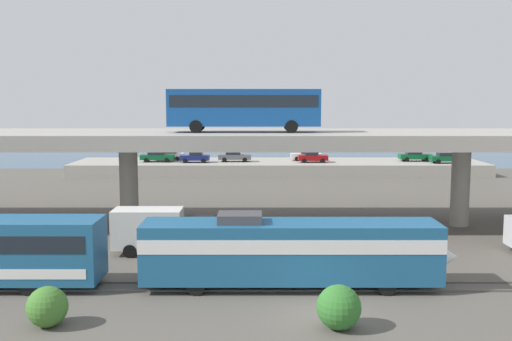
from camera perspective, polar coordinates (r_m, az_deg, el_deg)
ground_plane at (r=29.25m, az=6.15°, el=-13.77°), size 260.00×260.00×0.00m
rail_strip_near at (r=32.29m, az=5.49°, el=-11.63°), size 110.00×0.12×0.12m
rail_strip_far at (r=33.67m, az=5.24°, el=-10.84°), size 110.00×0.12×0.12m
train_locomotive at (r=32.34m, az=4.58°, el=-7.65°), size 17.34×3.04×4.18m
highway_overpass at (r=47.41m, az=3.57°, el=2.89°), size 96.00×11.24×7.75m
transit_bus_on_overpass at (r=46.47m, az=-1.44°, el=6.31°), size 12.00×2.68×3.40m
service_truck_east at (r=39.89m, az=-9.55°, el=-5.74°), size 6.80×2.46×3.04m
pier_parking_lot at (r=82.79m, az=1.93°, el=0.35°), size 57.51×10.95×1.66m
parked_car_0 at (r=82.04m, az=-2.39°, el=1.41°), size 4.58×1.87×1.50m
parked_car_1 at (r=84.96m, az=-8.80°, el=1.52°), size 4.46×2.00×1.50m
parked_car_2 at (r=85.62m, az=15.03°, el=1.41°), size 4.53×1.96×1.50m
parked_car_3 at (r=83.96m, az=4.69°, el=1.52°), size 4.41×1.96×1.50m
parked_car_4 at (r=82.85m, az=-9.92°, el=1.37°), size 4.69×1.90×1.50m
parked_car_5 at (r=84.14m, az=17.86°, el=1.22°), size 4.43×1.92×1.50m
parked_car_6 at (r=81.43m, az=5.30°, el=1.34°), size 4.10×1.90×1.50m
parked_car_7 at (r=81.42m, az=-6.25°, el=1.33°), size 4.05×1.94×1.50m
harbor_water at (r=105.73m, az=1.45°, el=1.33°), size 140.00×36.00×0.01m
shrub_left at (r=28.90m, az=-20.02°, el=-12.45°), size 1.87×1.87×1.87m
shrub_right at (r=27.23m, az=7.86°, el=-13.11°), size 2.03×2.03×2.03m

